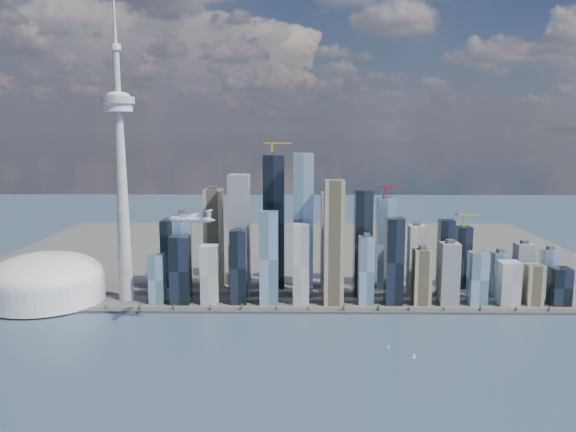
{
  "coord_description": "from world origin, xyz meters",
  "views": [
    {
      "loc": [
        3.71,
        -663.18,
        304.14
      ],
      "look_at": [
        -8.35,
        260.0,
        162.98
      ],
      "focal_mm": 35.0,
      "sensor_mm": 36.0,
      "label": 1
    }
  ],
  "objects_px": {
    "dome_stadium": "(46,281)",
    "airplane": "(191,219)",
    "sailboat_west": "(389,346)",
    "sailboat_east": "(414,356)",
    "needle_tower": "(121,170)"
  },
  "relations": [
    {
      "from": "dome_stadium",
      "to": "sailboat_west",
      "type": "bearing_deg",
      "value": -19.84
    },
    {
      "from": "needle_tower",
      "to": "airplane",
      "type": "height_order",
      "value": "needle_tower"
    },
    {
      "from": "dome_stadium",
      "to": "sailboat_west",
      "type": "height_order",
      "value": "dome_stadium"
    },
    {
      "from": "dome_stadium",
      "to": "airplane",
      "type": "relative_size",
      "value": 2.77
    },
    {
      "from": "needle_tower",
      "to": "dome_stadium",
      "type": "xyz_separation_m",
      "value": [
        -140.0,
        -10.0,
        -196.4
      ]
    },
    {
      "from": "dome_stadium",
      "to": "airplane",
      "type": "distance_m",
      "value": 358.29
    },
    {
      "from": "sailboat_east",
      "to": "needle_tower",
      "type": "bearing_deg",
      "value": 150.92
    },
    {
      "from": "dome_stadium",
      "to": "sailboat_west",
      "type": "xyz_separation_m",
      "value": [
        575.79,
        -207.75,
        -36.72
      ]
    },
    {
      "from": "needle_tower",
      "to": "airplane",
      "type": "bearing_deg",
      "value": -47.57
    },
    {
      "from": "airplane",
      "to": "sailboat_west",
      "type": "relative_size",
      "value": 8.55
    },
    {
      "from": "dome_stadium",
      "to": "sailboat_east",
      "type": "distance_m",
      "value": 652.08
    },
    {
      "from": "needle_tower",
      "to": "dome_stadium",
      "type": "height_order",
      "value": "needle_tower"
    },
    {
      "from": "sailboat_east",
      "to": "airplane",
      "type": "bearing_deg",
      "value": 164.0
    },
    {
      "from": "needle_tower",
      "to": "sailboat_east",
      "type": "height_order",
      "value": "needle_tower"
    },
    {
      "from": "needle_tower",
      "to": "airplane",
      "type": "relative_size",
      "value": 7.61
    }
  ]
}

